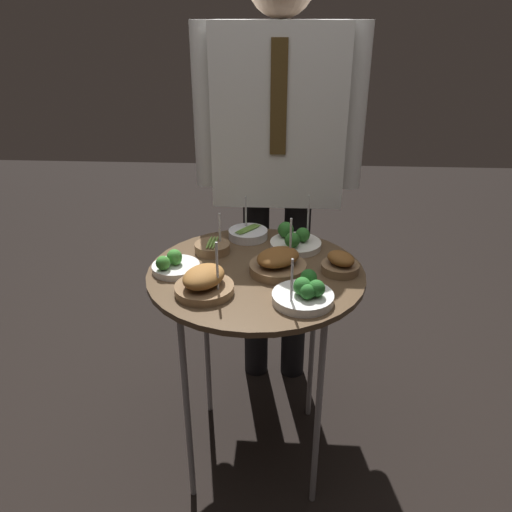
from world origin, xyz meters
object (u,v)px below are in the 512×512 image
bowl_roast_far_rim (340,264)px  bowl_broccoli_center (305,293)px  bowl_broccoli_mid_left (294,240)px  bowl_roast_front_left (204,282)px  waiter_figure (278,137)px  bowl_roast_back_left (278,263)px  bowl_asparagus_mid_right (248,234)px  bowl_asparagus_back_right (212,247)px  bowl_broccoli_front_right (174,265)px  serving_cart (256,286)px

bowl_roast_far_rim → bowl_broccoli_center: size_ratio=0.70×
bowl_broccoli_mid_left → bowl_broccoli_center: bowl_broccoli_mid_left is taller
bowl_roast_front_left → waiter_figure: 0.71m
bowl_roast_back_left → bowl_asparagus_mid_right: bowl_roast_back_left is taller
bowl_broccoli_center → bowl_asparagus_back_right: bearing=134.3°
bowl_roast_back_left → bowl_broccoli_center: size_ratio=1.05×
bowl_roast_back_left → bowl_asparagus_mid_right: bearing=113.5°
bowl_broccoli_front_right → bowl_asparagus_back_right: bowl_asparagus_back_right is taller
waiter_figure → bowl_asparagus_back_right: bearing=-121.1°
bowl_roast_front_left → bowl_asparagus_back_right: (-0.02, 0.28, -0.02)m
bowl_broccoli_front_right → bowl_asparagus_mid_right: bearing=52.2°
bowl_roast_back_left → bowl_broccoli_mid_left: bowl_broccoli_mid_left is taller
bowl_broccoli_center → waiter_figure: waiter_figure is taller
bowl_roast_back_left → bowl_broccoli_center: bearing=-65.9°
bowl_roast_far_rim → bowl_broccoli_center: bearing=-122.0°
bowl_broccoli_front_right → bowl_roast_front_left: size_ratio=0.85×
serving_cart → bowl_roast_far_rim: bearing=1.4°
bowl_broccoli_mid_left → waiter_figure: size_ratio=0.11×
bowl_roast_front_left → bowl_broccoli_front_right: bearing=131.5°
bowl_broccoli_front_right → bowl_roast_far_rim: 0.51m
bowl_roast_back_left → bowl_roast_front_left: bearing=-145.6°
bowl_roast_back_left → waiter_figure: (-0.01, 0.48, 0.28)m
bowl_broccoli_front_right → bowl_roast_front_left: 0.17m
bowl_broccoli_front_right → waiter_figure: bearing=58.1°
bowl_asparagus_back_right → bowl_roast_far_rim: (0.41, -0.12, 0.01)m
serving_cart → bowl_broccoli_center: 0.25m
serving_cart → bowl_asparagus_mid_right: bearing=99.9°
bowl_roast_back_left → waiter_figure: waiter_figure is taller
serving_cart → bowl_roast_front_left: bearing=-133.1°
bowl_broccoli_front_right → bowl_broccoli_mid_left: 0.42m
bowl_roast_back_left → bowl_broccoli_front_right: size_ratio=1.22×
serving_cart → bowl_broccoli_mid_left: 0.23m
bowl_asparagus_back_right → bowl_roast_far_rim: bowl_asparagus_back_right is taller
bowl_asparagus_mid_right → waiter_figure: waiter_figure is taller
bowl_broccoli_front_right → bowl_roast_far_rim: bowl_broccoli_front_right is taller
bowl_roast_back_left → bowl_asparagus_mid_right: (-0.11, 0.26, -0.01)m
bowl_roast_back_left → bowl_broccoli_mid_left: size_ratio=1.00×
bowl_asparagus_back_right → bowl_broccoli_center: (0.30, -0.31, 0.01)m
bowl_roast_far_rim → bowl_broccoli_center: (-0.12, -0.18, 0.00)m
bowl_broccoli_mid_left → bowl_broccoli_center: 0.36m
serving_cart → bowl_roast_far_rim: bowl_roast_far_rim is taller
bowl_broccoli_front_right → bowl_broccoli_mid_left: bearing=28.0°
bowl_asparagus_back_right → bowl_roast_front_left: bearing=-86.9°
bowl_roast_front_left → bowl_asparagus_back_right: size_ratio=1.33×
bowl_asparagus_back_right → waiter_figure: waiter_figure is taller
serving_cart → bowl_asparagus_back_right: bowl_asparagus_back_right is taller
bowl_broccoli_mid_left → bowl_asparagus_mid_right: bearing=156.6°
bowl_asparagus_mid_right → bowl_broccoli_center: size_ratio=0.83×
bowl_roast_front_left → bowl_roast_far_rim: 0.43m
bowl_roast_back_left → waiter_figure: size_ratio=0.11×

